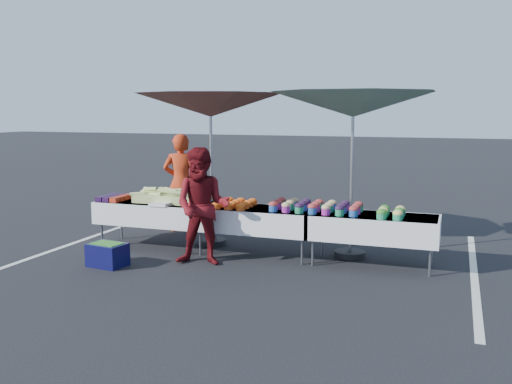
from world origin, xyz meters
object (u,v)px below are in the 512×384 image
(table_left, at_px, (154,212))
(umbrella_left, at_px, (211,106))
(umbrella_right, at_px, (353,106))
(storage_bin, at_px, (107,254))
(customer, at_px, (202,207))
(table_right, at_px, (373,226))
(table_center, at_px, (256,219))
(vendor, at_px, (181,183))

(table_left, bearing_deg, umbrella_left, 26.28)
(umbrella_right, bearing_deg, storage_bin, -152.09)
(customer, height_order, umbrella_left, umbrella_left)
(table_right, relative_size, storage_bin, 3.25)
(table_center, relative_size, table_right, 1.00)
(table_center, relative_size, customer, 1.08)
(table_right, xyz_separation_m, umbrella_left, (-2.74, 0.43, 1.73))
(table_left, distance_m, table_center, 1.80)
(table_left, xyz_separation_m, customer, (1.24, -0.75, 0.28))
(table_left, relative_size, customer, 1.08)
(table_center, height_order, vendor, vendor)
(table_right, height_order, vendor, vendor)
(table_center, relative_size, vendor, 1.02)
(table_right, bearing_deg, umbrella_right, 135.00)
(table_right, relative_size, umbrella_right, 0.57)
(table_left, height_order, table_right, same)
(table_right, bearing_deg, table_left, 180.00)
(table_left, distance_m, umbrella_left, 1.98)
(umbrella_right, bearing_deg, table_center, -164.05)
(customer, xyz_separation_m, umbrella_left, (-0.38, 1.18, 1.45))
(storage_bin, bearing_deg, umbrella_left, 70.94)
(vendor, bearing_deg, customer, 108.30)
(vendor, distance_m, storage_bin, 2.65)
(storage_bin, bearing_deg, customer, 31.97)
(storage_bin, bearing_deg, table_left, 96.81)
(table_left, relative_size, table_right, 1.00)
(umbrella_right, bearing_deg, table_right, -45.00)
(table_right, distance_m, vendor, 3.92)
(vendor, relative_size, customer, 1.06)
(table_right, distance_m, storage_bin, 3.88)
(customer, relative_size, storage_bin, 3.01)
(table_left, bearing_deg, umbrella_right, 7.12)
(table_right, relative_size, vendor, 1.02)
(customer, xyz_separation_m, umbrella_right, (1.96, 1.15, 1.46))
(table_center, distance_m, umbrella_left, 2.01)
(table_left, relative_size, table_center, 1.00)
(vendor, bearing_deg, storage_bin, 75.91)
(umbrella_right, bearing_deg, table_left, -172.88)
(table_left, height_order, customer, customer)
(customer, distance_m, umbrella_right, 2.70)
(table_center, bearing_deg, customer, -126.85)
(table_center, distance_m, storage_bin, 2.29)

